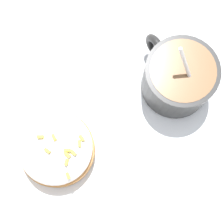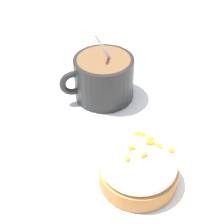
% 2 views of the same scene
% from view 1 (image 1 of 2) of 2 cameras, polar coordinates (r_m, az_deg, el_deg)
% --- Properties ---
extents(ground_plane, '(3.00, 3.00, 0.00)m').
position_cam_1_polar(ground_plane, '(0.46, 0.50, -0.11)').
color(ground_plane, '#C6B793').
extents(paper_napkin, '(0.32, 0.31, 0.00)m').
position_cam_1_polar(paper_napkin, '(0.46, 0.50, -0.07)').
color(paper_napkin, white).
rests_on(paper_napkin, ground_plane).
extents(coffee_cup, '(0.08, 0.11, 0.10)m').
position_cam_1_polar(coffee_cup, '(0.44, 10.19, 5.05)').
color(coffee_cup, black).
rests_on(coffee_cup, paper_napkin).
extents(frosted_pastry, '(0.09, 0.09, 0.05)m').
position_cam_1_polar(frosted_pastry, '(0.43, -8.50, -5.52)').
color(frosted_pastry, '#B2753D').
rests_on(frosted_pastry, paper_napkin).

